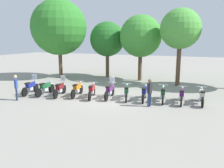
% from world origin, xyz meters
% --- Properties ---
extents(ground_plane, '(80.00, 80.00, 0.00)m').
position_xyz_m(ground_plane, '(0.00, 0.00, 0.00)').
color(ground_plane, gray).
extents(motorcycle_0, '(0.69, 2.17, 1.37)m').
position_xyz_m(motorcycle_0, '(-5.83, -0.98, 0.52)').
color(motorcycle_0, black).
rests_on(motorcycle_0, ground_plane).
extents(motorcycle_1, '(0.62, 2.19, 0.99)m').
position_xyz_m(motorcycle_1, '(-4.66, -0.80, 0.50)').
color(motorcycle_1, black).
rests_on(motorcycle_1, ground_plane).
extents(motorcycle_2, '(0.73, 2.16, 1.37)m').
position_xyz_m(motorcycle_2, '(-3.50, -0.66, 0.52)').
color(motorcycle_2, black).
rests_on(motorcycle_2, ground_plane).
extents(motorcycle_3, '(0.66, 2.17, 0.99)m').
position_xyz_m(motorcycle_3, '(-2.33, -0.26, 0.50)').
color(motorcycle_3, black).
rests_on(motorcycle_3, ground_plane).
extents(motorcycle_4, '(0.84, 2.13, 0.99)m').
position_xyz_m(motorcycle_4, '(-1.17, -0.28, 0.50)').
color(motorcycle_4, black).
rests_on(motorcycle_4, ground_plane).
extents(motorcycle_5, '(0.62, 2.19, 1.37)m').
position_xyz_m(motorcycle_5, '(-0.01, 0.11, 0.52)').
color(motorcycle_5, black).
rests_on(motorcycle_5, ground_plane).
extents(motorcycle_6, '(0.84, 2.13, 0.99)m').
position_xyz_m(motorcycle_6, '(1.15, 0.24, 0.50)').
color(motorcycle_6, black).
rests_on(motorcycle_6, ground_plane).
extents(motorcycle_7, '(0.62, 2.18, 0.99)m').
position_xyz_m(motorcycle_7, '(2.32, 0.44, 0.50)').
color(motorcycle_7, black).
rests_on(motorcycle_7, ground_plane).
extents(motorcycle_8, '(0.65, 2.17, 0.99)m').
position_xyz_m(motorcycle_8, '(3.48, 0.64, 0.50)').
color(motorcycle_8, black).
rests_on(motorcycle_8, ground_plane).
extents(motorcycle_9, '(0.62, 2.19, 0.99)m').
position_xyz_m(motorcycle_9, '(4.65, 0.69, 0.50)').
color(motorcycle_9, black).
rests_on(motorcycle_9, ground_plane).
extents(motorcycle_10, '(0.62, 2.19, 0.99)m').
position_xyz_m(motorcycle_10, '(5.81, 0.94, 0.50)').
color(motorcycle_10, black).
rests_on(motorcycle_10, ground_plane).
extents(person_0, '(0.30, 0.39, 1.68)m').
position_xyz_m(person_0, '(2.95, -0.85, 0.98)').
color(person_0, '#232D4C').
rests_on(person_0, ground_plane).
extents(person_1, '(0.35, 0.33, 1.68)m').
position_xyz_m(person_1, '(-5.43, -2.74, 0.98)').
color(person_1, '#232D4C').
rests_on(person_1, ground_plane).
extents(tree_0, '(5.51, 5.51, 7.83)m').
position_xyz_m(tree_0, '(-7.92, 5.85, 5.06)').
color(tree_0, brown).
rests_on(tree_0, ground_plane).
extents(tree_1, '(3.55, 3.55, 5.69)m').
position_xyz_m(tree_1, '(-3.66, 8.13, 3.90)').
color(tree_1, brown).
rests_on(tree_1, ground_plane).
extents(tree_2, '(3.93, 3.93, 6.16)m').
position_xyz_m(tree_2, '(0.07, 7.38, 4.18)').
color(tree_2, brown).
rests_on(tree_2, ground_plane).
extents(tree_3, '(3.33, 3.33, 6.44)m').
position_xyz_m(tree_3, '(3.75, 6.14, 4.74)').
color(tree_3, brown).
rests_on(tree_3, ground_plane).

